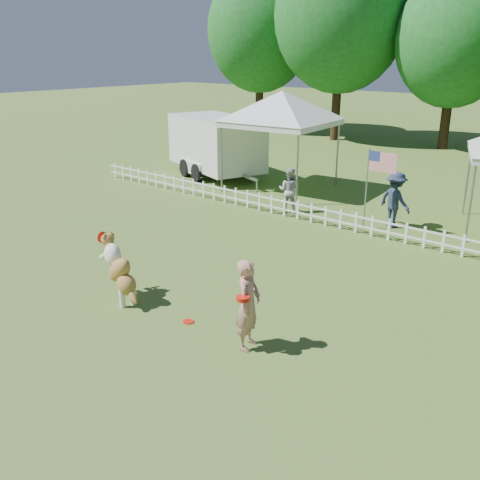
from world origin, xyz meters
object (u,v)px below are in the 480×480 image
Objects in this scene: frisbee_on_turf at (188,322)px; spectator_b at (395,200)px; dog at (120,270)px; canopy_tent_left at (281,143)px; cargo_trailer at (216,146)px; handler at (248,305)px; spectator_a at (289,190)px; flag_pole at (366,190)px.

spectator_b reaches higher than frisbee_on_turf.
spectator_b reaches higher than dog.
spectator_b is at bearing -21.78° from canopy_tent_left.
spectator_b is at bearing 88.77° from dog.
canopy_tent_left is (-3.11, 9.86, 1.07)m from dog.
dog is at bearing -172.58° from frisbee_on_turf.
handler is at bearing -25.47° from cargo_trailer.
frisbee_on_turf is at bearing 95.00° from spectator_a.
dog reaches higher than frisbee_on_turf.
flag_pole is 1.64× the size of spectator_a.
spectator_a reaches higher than dog.
frisbee_on_turf is (1.72, 0.22, -0.67)m from dog.
dog is at bearing 82.33° from spectator_a.
dog is at bearing 94.42° from spectator_b.
canopy_tent_left reaches higher than handler.
cargo_trailer is (-6.49, 10.02, 0.55)m from dog.
flag_pole is (8.07, -2.47, -0.06)m from cargo_trailer.
spectator_b is at bearing 8.61° from cargo_trailer.
spectator_a is at bearing 178.88° from flag_pole.
cargo_trailer reaches higher than flag_pole.
handler is at bearing 104.22° from spectator_a.
flag_pole is (-1.59, 7.29, 0.36)m from handler.
cargo_trailer is at bearing -40.24° from spectator_a.
frisbee_on_turf is 7.95m from spectator_a.
spectator_b is (5.25, -1.55, -0.93)m from canopy_tent_left.
frisbee_on_turf is at bearing 73.45° from handler.
cargo_trailer is 2.39× the size of flag_pole.
frisbee_on_turf is at bearing 105.91° from spectator_b.
spectator_a is at bearing 111.63° from dog.
frisbee_on_turf is 0.04× the size of cargo_trailer.
frisbee_on_turf is 0.06× the size of canopy_tent_left.
canopy_tent_left is (-6.28, 9.59, 0.94)m from handler.
handler is 11.50m from canopy_tent_left.
dog is 0.39× the size of canopy_tent_left.
flag_pole is (1.57, 7.55, 0.50)m from dog.
handler is 0.47× the size of canopy_tent_left.
cargo_trailer is (-9.66, 9.75, 0.42)m from handler.
cargo_trailer reaches higher than spectator_b.
spectator_b is (-1.03, 8.04, 0.00)m from handler.
handler is 1.14× the size of spectator_a.
flag_pole reaches higher than frisbee_on_turf.
cargo_trailer is (-3.38, 0.16, -0.52)m from canopy_tent_left.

